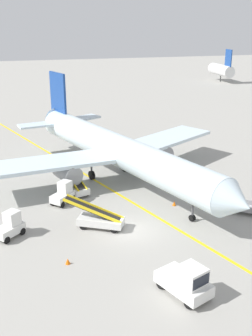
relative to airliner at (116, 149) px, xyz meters
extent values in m
plane|color=#9E9B93|center=(-1.57, -11.75, -3.42)|extent=(300.00, 300.00, 0.00)
cube|color=yellow|center=(0.18, -6.75, -3.41)|extent=(26.77, 75.59, 0.01)
cylinder|color=silver|center=(0.18, -0.51, 0.03)|extent=(13.05, 29.40, 3.30)
cone|color=silver|center=(5.54, -15.80, 0.03)|extent=(3.85, 3.34, 3.23)
cone|color=silver|center=(-5.25, 14.96, 0.43)|extent=(3.89, 3.68, 3.14)
cube|color=silver|center=(6.75, 3.38, -0.37)|extent=(13.39, 10.52, 0.36)
cylinder|color=gray|center=(5.53, 1.89, -1.37)|extent=(2.85, 3.65, 1.90)
cube|color=silver|center=(-7.38, -1.58, -0.37)|extent=(13.46, 6.02, 0.36)
cylinder|color=gray|center=(-5.51, -1.98, -1.37)|extent=(2.85, 3.65, 1.90)
cube|color=navy|center=(-4.45, 12.70, 4.08)|extent=(1.59, 3.87, 5.20)
cube|color=silver|center=(-1.49, 13.31, 0.43)|extent=(5.63, 4.34, 0.24)
cube|color=silver|center=(-7.15, 11.33, 0.43)|extent=(5.53, 3.18, 0.24)
cylinder|color=#4C4C51|center=(3.99, -11.37, -1.86)|extent=(0.20, 0.20, 3.12)
cylinder|color=black|center=(3.99, -11.37, -3.14)|extent=(0.52, 0.64, 0.56)
cylinder|color=#4C4C51|center=(1.59, 2.10, -1.86)|extent=(0.20, 0.20, 3.12)
cylinder|color=black|center=(1.59, 2.10, -2.94)|extent=(0.65, 1.02, 0.96)
cylinder|color=#4C4C51|center=(-2.56, 0.64, -1.86)|extent=(0.20, 0.20, 3.12)
cylinder|color=black|center=(-2.56, 0.64, -2.94)|extent=(0.65, 1.02, 0.96)
cube|color=black|center=(4.88, -13.91, 0.38)|extent=(2.98, 1.87, 0.60)
cube|color=silver|center=(-0.67, -20.53, -2.72)|extent=(3.13, 4.05, 0.80)
cube|color=silver|center=(-0.43, -21.11, -1.77)|extent=(2.02, 2.08, 1.10)
cube|color=black|center=(-0.14, -21.83, -1.77)|extent=(1.35, 0.62, 0.77)
cylinder|color=black|center=(0.55, -21.39, -3.12)|extent=(0.43, 0.64, 0.60)
cylinder|color=black|center=(-0.94, -22.00, -3.12)|extent=(0.43, 0.64, 0.60)
cylinder|color=black|center=(-0.40, -19.05, -3.12)|extent=(0.43, 0.64, 0.60)
cylinder|color=black|center=(-1.90, -19.67, -3.12)|extent=(0.43, 0.64, 0.60)
cube|color=silver|center=(-6.39, -4.75, -2.77)|extent=(2.62, 2.62, 0.70)
cube|color=silver|center=(-6.09, -4.45, -1.87)|extent=(1.50, 1.50, 1.10)
cube|color=black|center=(-5.73, -4.08, -1.87)|extent=(0.75, 0.75, 0.77)
cylinder|color=black|center=(-6.18, -3.76, -3.12)|extent=(0.58, 0.58, 0.60)
cylinder|color=black|center=(-5.40, -4.54, -3.12)|extent=(0.58, 0.58, 0.60)
cylinder|color=black|center=(-7.37, -4.95, -3.12)|extent=(0.58, 0.58, 0.60)
cylinder|color=black|center=(-6.59, -5.73, -3.12)|extent=(0.58, 0.58, 0.60)
cube|color=silver|center=(-11.33, -10.14, -2.77)|extent=(2.65, 2.58, 0.70)
cube|color=silver|center=(-11.02, -9.85, -1.87)|extent=(1.50, 1.50, 1.10)
cube|color=black|center=(-10.64, -9.51, -1.87)|extent=(0.72, 0.77, 0.77)
cylinder|color=black|center=(-11.08, -9.16, -3.12)|extent=(0.59, 0.57, 0.60)
cylinder|color=black|center=(-10.34, -9.98, -3.12)|extent=(0.59, 0.57, 0.60)
cylinder|color=black|center=(-11.58, -11.11, -3.12)|extent=(0.59, 0.57, 0.60)
cube|color=silver|center=(-3.92, -10.50, -2.82)|extent=(4.06, 3.12, 0.60)
cylinder|color=black|center=(-5.39, -10.43, -3.12)|extent=(0.63, 0.48, 0.60)
cylinder|color=black|center=(-4.79, -9.31, -3.12)|extent=(0.63, 0.48, 0.60)
cylinder|color=black|center=(-3.05, -11.69, -3.12)|extent=(0.63, 0.48, 0.60)
cylinder|color=black|center=(-2.45, -10.56, -3.12)|extent=(0.63, 0.48, 0.60)
cube|color=black|center=(-4.45, -10.21, -1.87)|extent=(4.83, 3.16, 1.76)
cube|color=yellow|center=(-4.66, -10.61, -1.75)|extent=(4.46, 2.44, 1.84)
cube|color=yellow|center=(-4.24, -9.82, -1.75)|extent=(4.46, 2.44, 1.84)
cube|color=silver|center=(-4.89, -2.53, -2.82)|extent=(2.56, 4.07, 0.60)
cylinder|color=black|center=(-5.89, -1.45, -3.12)|extent=(0.39, 0.64, 0.60)
cylinder|color=black|center=(-4.67, -1.07, -3.12)|extent=(0.39, 0.64, 0.60)
cylinder|color=black|center=(-5.10, -3.99, -3.12)|extent=(0.39, 0.64, 0.60)
cylinder|color=black|center=(-3.88, -3.61, -3.12)|extent=(0.39, 0.64, 0.60)
cube|color=black|center=(-5.06, -1.96, -1.87)|extent=(2.35, 5.04, 1.76)
cube|color=yellow|center=(-5.49, -2.09, -1.75)|extent=(1.57, 4.82, 1.84)
cube|color=yellow|center=(-4.64, -1.82, -1.75)|extent=(1.57, 4.82, 1.84)
cube|color=#A5A5A8|center=(9.30, -11.18, -2.98)|extent=(3.13, 2.90, 0.16)
cube|color=#4C4C51|center=(7.84, -10.05, -3.00)|extent=(0.76, 0.61, 0.08)
cylinder|color=#4C4C51|center=(7.48, -9.78, -3.00)|extent=(0.12, 0.12, 0.05)
cube|color=gray|center=(8.85, -11.78, -2.73)|extent=(2.25, 1.76, 0.50)
cube|color=gray|center=(9.76, -10.59, -2.73)|extent=(2.25, 1.76, 0.50)
cylinder|color=black|center=(8.11, -11.02, -3.24)|extent=(0.36, 0.31, 0.36)
cylinder|color=black|center=(8.84, -10.07, -3.24)|extent=(0.36, 0.31, 0.36)
cylinder|color=#26262D|center=(7.74, -9.34, -2.99)|extent=(0.24, 0.24, 0.85)
cube|color=orange|center=(7.74, -9.34, -2.29)|extent=(0.36, 0.22, 0.56)
sphere|color=beige|center=(7.74, -9.34, -1.90)|extent=(0.20, 0.20, 0.20)
sphere|color=yellow|center=(7.74, -9.34, -1.84)|extent=(0.24, 0.24, 0.24)
cone|color=orange|center=(-7.35, -15.25, -3.20)|extent=(0.36, 0.36, 0.44)
cone|color=orange|center=(5.82, -4.76, -3.20)|extent=(0.36, 0.36, 0.44)
cone|color=orange|center=(3.65, -8.03, -3.20)|extent=(0.36, 0.36, 0.44)
cylinder|color=silver|center=(45.36, 63.55, -0.32)|extent=(3.00, 10.00, 3.00)
cylinder|color=#3F3F3F|center=(45.36, 63.55, -2.62)|extent=(0.30, 0.30, 1.60)
cube|color=navy|center=(45.36, 60.05, 3.18)|extent=(0.24, 3.20, 4.40)
camera|label=1|loc=(-10.10, -41.17, 13.23)|focal=44.56mm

